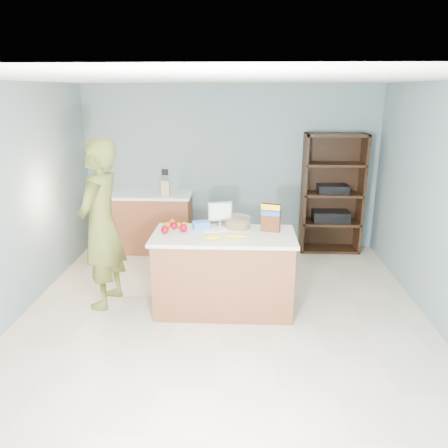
{
  "coord_description": "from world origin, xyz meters",
  "views": [
    {
      "loc": [
        0.21,
        -4.2,
        2.4
      ],
      "look_at": [
        0.0,
        0.35,
        1.0
      ],
      "focal_mm": 35.0,
      "sensor_mm": 36.0,
      "label": 1
    }
  ],
  "objects_px": {
    "shelving_unit": "(331,195)",
    "tv": "(220,212)",
    "person": "(101,225)",
    "cereal_box": "(271,215)",
    "counter_peninsula": "(224,275)"
  },
  "relations": [
    {
      "from": "person",
      "to": "cereal_box",
      "type": "height_order",
      "value": "person"
    },
    {
      "from": "counter_peninsula",
      "to": "shelving_unit",
      "type": "relative_size",
      "value": 0.87
    },
    {
      "from": "tv",
      "to": "cereal_box",
      "type": "height_order",
      "value": "cereal_box"
    },
    {
      "from": "person",
      "to": "tv",
      "type": "bearing_deg",
      "value": 108.49
    },
    {
      "from": "shelving_unit",
      "to": "cereal_box",
      "type": "bearing_deg",
      "value": -118.37
    },
    {
      "from": "counter_peninsula",
      "to": "person",
      "type": "relative_size",
      "value": 0.81
    },
    {
      "from": "tv",
      "to": "person",
      "type": "bearing_deg",
      "value": -169.8
    },
    {
      "from": "shelving_unit",
      "to": "tv",
      "type": "relative_size",
      "value": 6.38
    },
    {
      "from": "shelving_unit",
      "to": "cereal_box",
      "type": "xyz_separation_m",
      "value": [
        -1.04,
        -1.92,
        0.22
      ]
    },
    {
      "from": "counter_peninsula",
      "to": "person",
      "type": "bearing_deg",
      "value": 176.66
    },
    {
      "from": "counter_peninsula",
      "to": "person",
      "type": "xyz_separation_m",
      "value": [
        -1.38,
        0.08,
        0.54
      ]
    },
    {
      "from": "counter_peninsula",
      "to": "tv",
      "type": "height_order",
      "value": "tv"
    },
    {
      "from": "shelving_unit",
      "to": "counter_peninsula",
      "type": "bearing_deg",
      "value": -127.11
    },
    {
      "from": "shelving_unit",
      "to": "tv",
      "type": "xyz_separation_m",
      "value": [
        -1.61,
        -1.73,
        0.19
      ]
    },
    {
      "from": "counter_peninsula",
      "to": "tv",
      "type": "relative_size",
      "value": 5.53
    }
  ]
}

